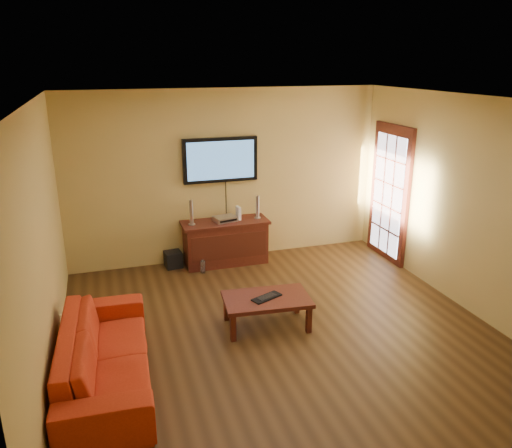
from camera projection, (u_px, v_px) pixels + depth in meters
name	position (u px, v px, depth m)	size (l,w,h in m)	color
ground_plane	(280.00, 330.00, 6.00)	(5.00, 5.00, 0.00)	#37220F
room_walls	(264.00, 182.00, 6.04)	(5.00, 5.00, 5.00)	tan
french_door	(389.00, 195.00, 7.91)	(0.07, 1.02, 2.22)	#41160E
media_console	(226.00, 242.00, 7.88)	(1.36, 0.52, 0.70)	#41160E
television	(220.00, 160.00, 7.68)	(1.17, 0.08, 0.69)	black
coffee_table	(267.00, 301.00, 5.99)	(1.08, 0.71, 0.38)	#41160E
sofa	(104.00, 345.00, 4.92)	(2.13, 0.62, 0.83)	red
speaker_left	(191.00, 213.00, 7.56)	(0.11, 0.11, 0.39)	silver
speaker_right	(258.00, 208.00, 7.88)	(0.10, 0.10, 0.37)	silver
av_receiver	(225.00, 219.00, 7.77)	(0.34, 0.24, 0.08)	silver
game_console	(238.00, 213.00, 7.84)	(0.04, 0.15, 0.21)	white
subwoofer	(173.00, 259.00, 7.80)	(0.25, 0.25, 0.25)	black
bottle	(203.00, 267.00, 7.58)	(0.08, 0.08, 0.22)	white
keyboard	(267.00, 297.00, 5.96)	(0.41, 0.28, 0.02)	black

